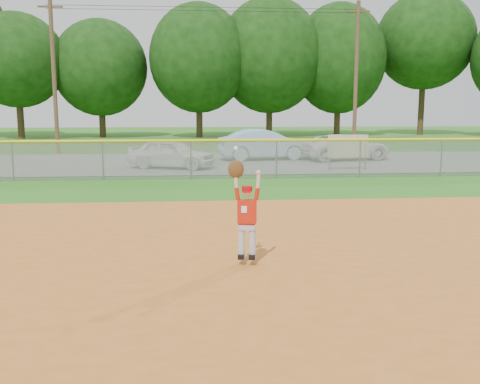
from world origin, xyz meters
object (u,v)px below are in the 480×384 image
Objects in this scene: car_blue at (265,144)px; car_white_a at (171,153)px; sponsor_sign at (348,147)px; car_white_b at (345,147)px; ballplayer at (245,210)px.

car_white_a is at bearing 120.22° from car_blue.
sponsor_sign is (7.69, -1.42, 0.35)m from car_white_a.
car_white_a is 9.38m from car_white_b.
car_white_b is 19.38m from ballplayer.
sponsor_sign reaches higher than car_white_a.
car_white_b is at bearing -50.94° from car_white_a.
sponsor_sign is 14.74m from ballplayer.
car_white_a is 2.19× the size of sponsor_sign.
ballplayer is (-6.90, -18.10, 0.33)m from car_white_b.
car_white_b is at bearing 69.15° from ballplayer.
sponsor_sign is at bearing 67.12° from ballplayer.
car_white_b is 2.36× the size of ballplayer.
car_white_b is 2.65× the size of sponsor_sign.
car_white_a is 0.81× the size of car_blue.
ballplayer reaches higher than car_white_b.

